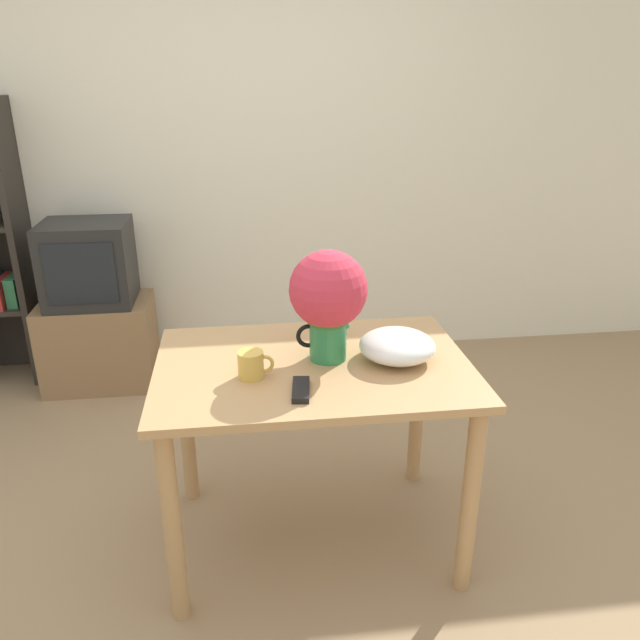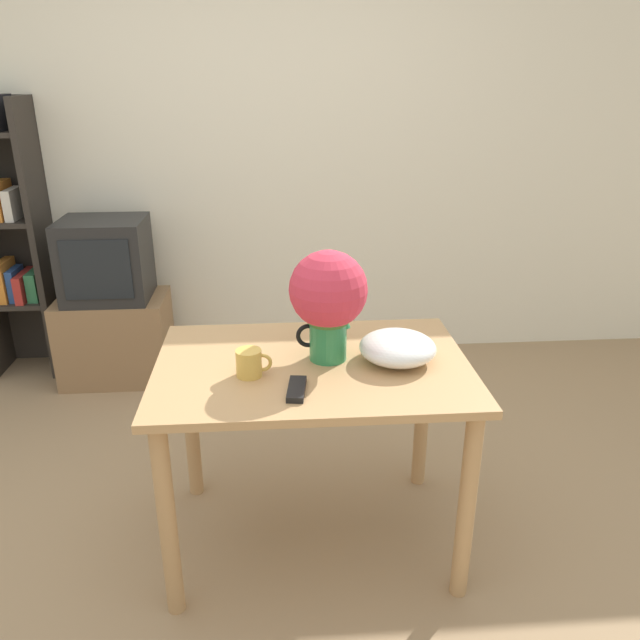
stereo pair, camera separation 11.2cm
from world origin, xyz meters
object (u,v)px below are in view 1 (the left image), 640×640
white_bowl (397,346)px  tv_set (88,263)px  flower_vase (328,298)px  coffee_mug (252,365)px

white_bowl → tv_set: (-1.39, 1.51, -0.08)m
flower_vase → tv_set: (-1.14, 1.47, -0.26)m
white_bowl → tv_set: bearing=132.6°
flower_vase → white_bowl: (0.24, -0.04, -0.18)m
tv_set → white_bowl: bearing=-47.4°
flower_vase → coffee_mug: 0.35m
coffee_mug → white_bowl: (0.52, 0.08, 0.01)m
flower_vase → coffee_mug: flower_vase is taller
coffee_mug → white_bowl: bearing=8.3°
flower_vase → coffee_mug: (-0.28, -0.12, -0.19)m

